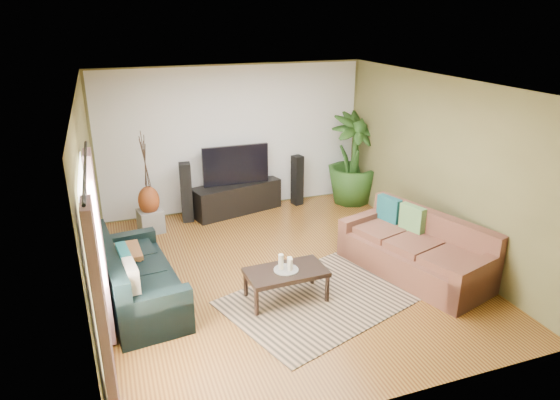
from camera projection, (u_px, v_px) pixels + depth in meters
name	position (u px, v px, depth m)	size (l,w,h in m)	color
floor	(285.00, 272.00, 7.28)	(5.50, 5.50, 0.00)	olive
ceiling	(285.00, 84.00, 6.33)	(5.50, 5.50, 0.00)	white
wall_back	(234.00, 139.00, 9.23)	(5.00, 5.00, 0.00)	olive
wall_front	(393.00, 280.00, 4.38)	(5.00, 5.00, 0.00)	olive
wall_left	(91.00, 207.00, 6.02)	(5.50, 5.50, 0.00)	olive
wall_right	(439.00, 166.00, 7.59)	(5.50, 5.50, 0.00)	olive
backwall_panel	(234.00, 139.00, 9.22)	(4.90, 4.90, 0.00)	white
window_pane	(93.00, 262.00, 4.60)	(1.80, 1.80, 0.00)	white
curtain_near	(104.00, 329.00, 4.04)	(0.08, 0.35, 2.20)	gray
curtain_far	(100.00, 251.00, 5.36)	(0.08, 0.35, 2.20)	gray
curtain_rod	(85.00, 168.00, 4.30)	(0.03, 0.03, 1.90)	black
sofa_left	(139.00, 273.00, 6.39)	(1.98, 0.85, 0.85)	black
sofa_right	(415.00, 247.00, 7.10)	(2.16, 0.97, 0.85)	brown
area_rug	(320.00, 299.00, 6.58)	(2.39, 1.69, 0.01)	tan
coffee_table	(286.00, 285.00, 6.53)	(1.04, 0.57, 0.43)	black
candle_tray	(286.00, 270.00, 6.45)	(0.32, 0.32, 0.01)	gray
candle_tall	(281.00, 262.00, 6.42)	(0.07, 0.07, 0.21)	white
candle_mid	(290.00, 265.00, 6.39)	(0.07, 0.07, 0.16)	#F0E6CB
candle_short	(290.00, 262.00, 6.50)	(0.07, 0.07, 0.13)	beige
tv_stand	(237.00, 198.00, 9.37)	(1.68, 0.50, 0.56)	black
television	(236.00, 165.00, 9.14)	(1.23, 0.07, 0.73)	black
speaker_left	(186.00, 193.00, 8.87)	(0.20, 0.22, 1.09)	black
speaker_right	(297.00, 180.00, 9.68)	(0.18, 0.20, 0.98)	black
potted_plant	(353.00, 159.00, 9.67)	(0.99, 0.99, 1.76)	#234818
plant_pot	(351.00, 195.00, 9.93)	(0.33, 0.33, 0.25)	black
pedestal	(151.00, 221.00, 8.55)	(0.39, 0.39, 0.39)	gray
vase	(149.00, 200.00, 8.42)	(0.36, 0.36, 0.50)	brown
side_table	(121.00, 271.00, 6.70)	(0.56, 0.56, 0.59)	brown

